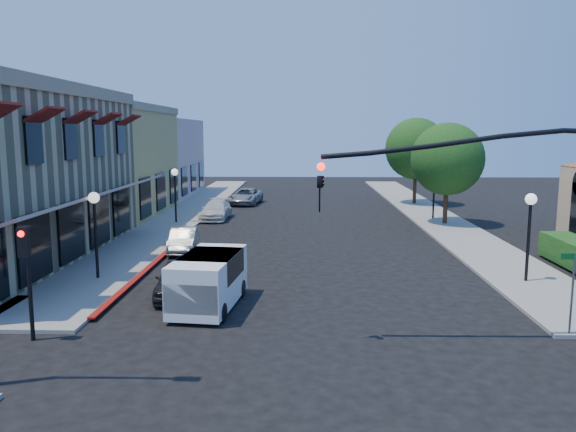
{
  "coord_description": "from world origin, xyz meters",
  "views": [
    {
      "loc": [
        -0.28,
        -13.66,
        5.93
      ],
      "look_at": [
        -0.87,
        8.35,
        2.6
      ],
      "focal_mm": 35.0,
      "sensor_mm": 36.0,
      "label": 1
    }
  ],
  "objects_px": {
    "secondary_signal": "(26,262)",
    "parked_car_c": "(216,210)",
    "lamppost_right_near": "(530,215)",
    "lamppost_left_far": "(175,182)",
    "parked_car_a": "(178,279)",
    "street_tree_a": "(447,159)",
    "signal_mast_arm": "(531,200)",
    "lamppost_left_near": "(95,213)",
    "parked_car_b": "(184,240)",
    "street_tree_b": "(416,149)",
    "parked_car_d": "(246,196)",
    "lamppost_right_far": "(434,180)",
    "street_name_sign": "(573,280)",
    "white_van": "(208,278)"
  },
  "relations": [
    {
      "from": "secondary_signal",
      "to": "parked_car_c",
      "type": "height_order",
      "value": "secondary_signal"
    },
    {
      "from": "lamppost_right_near",
      "to": "parked_car_c",
      "type": "distance_m",
      "value": 21.75
    },
    {
      "from": "lamppost_left_far",
      "to": "parked_car_a",
      "type": "xyz_separation_m",
      "value": [
        3.7,
        -16.0,
        -2.11
      ]
    },
    {
      "from": "street_tree_a",
      "to": "signal_mast_arm",
      "type": "relative_size",
      "value": 0.81
    },
    {
      "from": "signal_mast_arm",
      "to": "lamppost_left_near",
      "type": "xyz_separation_m",
      "value": [
        -14.36,
        6.5,
        -1.35
      ]
    },
    {
      "from": "lamppost_left_near",
      "to": "parked_car_b",
      "type": "relative_size",
      "value": 1.0
    },
    {
      "from": "street_tree_b",
      "to": "secondary_signal",
      "type": "distance_m",
      "value": 34.97
    },
    {
      "from": "signal_mast_arm",
      "to": "lamppost_left_far",
      "type": "bearing_deg",
      "value": 125.0
    },
    {
      "from": "lamppost_left_far",
      "to": "secondary_signal",
      "type": "bearing_deg",
      "value": -88.61
    },
    {
      "from": "parked_car_c",
      "to": "parked_car_d",
      "type": "bearing_deg",
      "value": 82.97
    },
    {
      "from": "parked_car_a",
      "to": "lamppost_left_far",
      "type": "bearing_deg",
      "value": 97.16
    },
    {
      "from": "lamppost_right_near",
      "to": "parked_car_a",
      "type": "height_order",
      "value": "lamppost_right_near"
    },
    {
      "from": "lamppost_left_far",
      "to": "parked_car_b",
      "type": "height_order",
      "value": "lamppost_left_far"
    },
    {
      "from": "parked_car_c",
      "to": "lamppost_right_near",
      "type": "bearing_deg",
      "value": -45.68
    },
    {
      "from": "parked_car_a",
      "to": "parked_car_b",
      "type": "relative_size",
      "value": 1.03
    },
    {
      "from": "street_tree_a",
      "to": "lamppost_right_far",
      "type": "bearing_deg",
      "value": 98.53
    },
    {
      "from": "street_name_sign",
      "to": "lamppost_right_far",
      "type": "bearing_deg",
      "value": 87.37
    },
    {
      "from": "street_tree_a",
      "to": "lamppost_left_far",
      "type": "bearing_deg",
      "value": 180.0
    },
    {
      "from": "street_tree_b",
      "to": "parked_car_a",
      "type": "bearing_deg",
      "value": -117.61
    },
    {
      "from": "signal_mast_arm",
      "to": "lamppost_left_far",
      "type": "xyz_separation_m",
      "value": [
        -14.36,
        20.5,
        -1.35
      ]
    },
    {
      "from": "lamppost_left_near",
      "to": "parked_car_b",
      "type": "bearing_deg",
      "value": 67.43
    },
    {
      "from": "lamppost_left_far",
      "to": "lamppost_right_far",
      "type": "xyz_separation_m",
      "value": [
        17.0,
        2.0,
        0.0
      ]
    },
    {
      "from": "street_tree_b",
      "to": "street_name_sign",
      "type": "xyz_separation_m",
      "value": [
        -1.3,
        -29.8,
        -2.85
      ]
    },
    {
      "from": "lamppost_left_near",
      "to": "white_van",
      "type": "xyz_separation_m",
      "value": [
        5.04,
        -3.38,
        -1.69
      ]
    },
    {
      "from": "lamppost_right_far",
      "to": "parked_car_b",
      "type": "bearing_deg",
      "value": -144.55
    },
    {
      "from": "signal_mast_arm",
      "to": "white_van",
      "type": "bearing_deg",
      "value": 161.43
    },
    {
      "from": "parked_car_b",
      "to": "secondary_signal",
      "type": "bearing_deg",
      "value": -103.57
    },
    {
      "from": "street_tree_b",
      "to": "parked_car_b",
      "type": "bearing_deg",
      "value": -129.09
    },
    {
      "from": "street_tree_b",
      "to": "parked_car_d",
      "type": "distance_m",
      "value": 14.32
    },
    {
      "from": "parked_car_a",
      "to": "street_tree_a",
      "type": "bearing_deg",
      "value": 43.77
    },
    {
      "from": "lamppost_left_far",
      "to": "lamppost_right_far",
      "type": "distance_m",
      "value": 17.12
    },
    {
      "from": "lamppost_left_near",
      "to": "street_name_sign",
      "type": "bearing_deg",
      "value": -19.93
    },
    {
      "from": "lamppost_left_near",
      "to": "lamppost_right_far",
      "type": "bearing_deg",
      "value": 43.26
    },
    {
      "from": "lamppost_right_far",
      "to": "parked_car_c",
      "type": "relative_size",
      "value": 0.83
    },
    {
      "from": "street_tree_a",
      "to": "secondary_signal",
      "type": "height_order",
      "value": "street_tree_a"
    },
    {
      "from": "parked_car_a",
      "to": "parked_car_d",
      "type": "height_order",
      "value": "parked_car_d"
    },
    {
      "from": "lamppost_left_far",
      "to": "parked_car_b",
      "type": "relative_size",
      "value": 1.0
    },
    {
      "from": "signal_mast_arm",
      "to": "street_tree_b",
      "type": "bearing_deg",
      "value": 84.49
    },
    {
      "from": "parked_car_c",
      "to": "lamppost_right_far",
      "type": "bearing_deg",
      "value": 1.96
    },
    {
      "from": "lamppost_right_far",
      "to": "parked_car_b",
      "type": "xyz_separation_m",
      "value": [
        -14.7,
        -10.47,
        -2.15
      ]
    },
    {
      "from": "street_tree_a",
      "to": "parked_car_b",
      "type": "distance_m",
      "value": 17.6
    },
    {
      "from": "signal_mast_arm",
      "to": "parked_car_c",
      "type": "xyz_separation_m",
      "value": [
        -12.06,
        22.4,
        -3.46
      ]
    },
    {
      "from": "lamppost_right_far",
      "to": "parked_car_b",
      "type": "relative_size",
      "value": 1.0
    },
    {
      "from": "signal_mast_arm",
      "to": "lamppost_right_near",
      "type": "height_order",
      "value": "signal_mast_arm"
    },
    {
      "from": "street_tree_b",
      "to": "parked_car_b",
      "type": "height_order",
      "value": "street_tree_b"
    },
    {
      "from": "street_tree_b",
      "to": "lamppost_left_near",
      "type": "height_order",
      "value": "street_tree_b"
    },
    {
      "from": "parked_car_a",
      "to": "lamppost_right_far",
      "type": "bearing_deg",
      "value": 47.68
    },
    {
      "from": "parked_car_c",
      "to": "street_name_sign",
      "type": "bearing_deg",
      "value": -56.17
    },
    {
      "from": "parked_car_b",
      "to": "parked_car_d",
      "type": "relative_size",
      "value": 0.77
    },
    {
      "from": "lamppost_right_near",
      "to": "parked_car_b",
      "type": "height_order",
      "value": "lamppost_right_near"
    }
  ]
}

